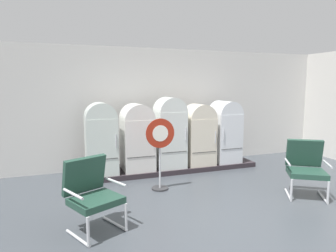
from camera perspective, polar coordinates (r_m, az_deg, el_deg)
name	(u,v)px	position (r m, az deg, el deg)	size (l,w,h in m)	color
ground	(236,229)	(4.51, 13.01, -18.75)	(12.00, 10.00, 0.05)	#3F454B
back_wall	(157,107)	(7.39, -2.06, 3.72)	(11.76, 0.12, 2.87)	silver
display_plinth	(166,168)	(7.04, -0.43, -8.02)	(4.32, 0.95, 0.11)	#2E262B
refrigerator_0	(101,136)	(6.39, -12.75, -1.96)	(0.64, 0.62, 1.51)	silver
refrigerator_1	(137,135)	(6.58, -5.94, -1.77)	(0.67, 0.72, 1.47)	white
refrigerator_2	(170,130)	(6.74, 0.37, -0.84)	(0.64, 0.62, 1.60)	silver
refrigerator_3	(199,133)	(7.04, 5.97, -1.31)	(0.66, 0.63, 1.43)	silver
refrigerator_4	(225,130)	(7.40, 10.88, -0.67)	(0.61, 0.72, 1.49)	white
armchair_left	(92,191)	(4.26, -14.47, -12.07)	(0.85, 0.86, 1.00)	silver
armchair_right	(306,166)	(5.91, 24.95, -6.94)	(0.87, 0.88, 1.00)	silver
sign_stand	(160,152)	(5.60, -1.53, -5.10)	(0.55, 0.32, 1.37)	#2D2D30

